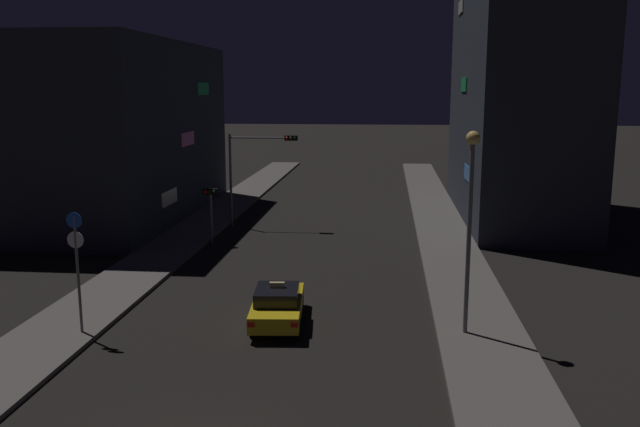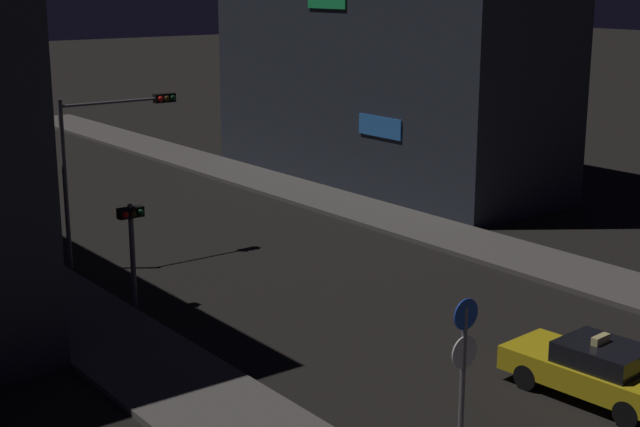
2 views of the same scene
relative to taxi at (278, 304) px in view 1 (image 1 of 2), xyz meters
The scene contains 9 objects.
sidewalk_left 22.08m from the taxi, 110.52° to the left, with size 3.21×65.60×0.17m, color #5B5651.
sidewalk_right 22.00m from the taxi, 70.09° to the left, with size 3.21×65.60×0.17m, color #5B5651.
building_facade_left 25.29m from the taxi, 126.54° to the left, with size 10.88×21.14×11.75m.
building_facade_right 27.14m from the taxi, 60.70° to the left, with size 6.95×19.32×19.50m.
taxi is the anchor object (origin of this frame).
traffic_light_overhead 18.45m from the taxi, 103.75° to the left, with size 4.40×0.42×5.93m.
traffic_light_left_kerb 14.01m from the taxi, 115.01° to the left, with size 0.80×0.42×3.26m.
sign_pole_left 7.35m from the taxi, 163.12° to the right, with size 0.59×0.10×4.35m.
street_lamp_near_block 8.09m from the taxi, ahead, with size 0.48×0.48×7.16m.
Camera 1 is at (4.10, -13.57, 8.75)m, focal length 37.38 mm.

